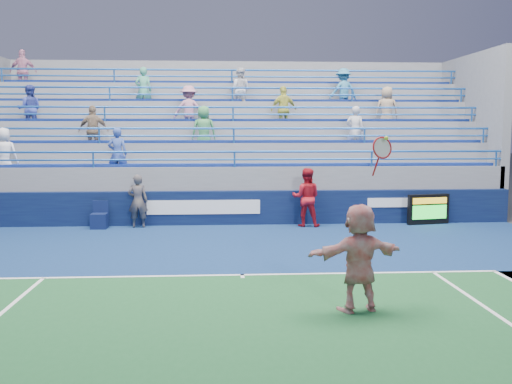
{
  "coord_description": "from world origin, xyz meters",
  "views": [
    {
      "loc": [
        -0.42,
        -11.72,
        3.07
      ],
      "look_at": [
        0.44,
        2.5,
        1.5
      ],
      "focal_mm": 40.0,
      "sensor_mm": 36.0,
      "label": 1
    }
  ],
  "objects": [
    {
      "name": "ball_girl",
      "position": [
        2.24,
        6.0,
        0.93
      ],
      "size": [
        1.02,
        0.87,
        1.86
      ],
      "primitive_type": "imported",
      "rotation": [
        0.0,
        0.0,
        2.94
      ],
      "color": "#A9131E",
      "rests_on": "ground"
    },
    {
      "name": "sponsor_wall",
      "position": [
        0.0,
        6.5,
        0.55
      ],
      "size": [
        18.0,
        0.32,
        1.1
      ],
      "color": "#090F35",
      "rests_on": "ground"
    },
    {
      "name": "judge_chair",
      "position": [
        -4.21,
        5.98,
        0.28
      ],
      "size": [
        0.49,
        0.49,
        0.86
      ],
      "color": "#0C173E",
      "rests_on": "ground"
    },
    {
      "name": "line_judge",
      "position": [
        -3.03,
        6.09,
        0.84
      ],
      "size": [
        0.63,
        0.43,
        1.68
      ],
      "primitive_type": "imported",
      "rotation": [
        0.0,
        0.0,
        3.18
      ],
      "color": "#131934",
      "rests_on": "ground"
    },
    {
      "name": "serve_speed_board",
      "position": [
        6.24,
        6.13,
        0.5
      ],
      "size": [
        1.43,
        0.42,
        0.99
      ],
      "color": "black",
      "rests_on": "ground"
    },
    {
      "name": "bleacher_stand",
      "position": [
        -0.01,
        10.27,
        1.54
      ],
      "size": [
        18.0,
        5.6,
        6.13
      ],
      "color": "slate",
      "rests_on": "ground"
    },
    {
      "name": "ground",
      "position": [
        0.0,
        0.0,
        0.0
      ],
      "size": [
        120.0,
        120.0,
        0.0
      ],
      "primitive_type": "plane",
      "color": "#333538"
    },
    {
      "name": "tennis_player",
      "position": [
        1.88,
        -2.46,
        0.93
      ],
      "size": [
        1.79,
        0.95,
        2.96
      ],
      "color": "silver",
      "rests_on": "ground"
    }
  ]
}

